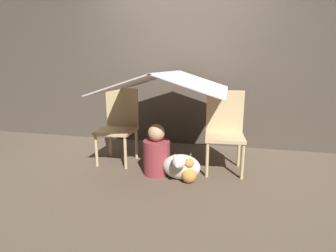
% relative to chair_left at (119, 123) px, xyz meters
% --- Properties ---
extents(ground_plane, '(8.80, 8.80, 0.00)m').
position_rel_chair_left_xyz_m(ground_plane, '(0.66, -0.15, -0.50)').
color(ground_plane, brown).
extents(wall_back, '(7.00, 0.05, 2.50)m').
position_rel_chair_left_xyz_m(wall_back, '(0.66, 0.95, 0.75)').
color(wall_back, '#4C4238').
rests_on(wall_back, ground_plane).
extents(chair_left, '(0.44, 0.44, 0.92)m').
position_rel_chair_left_xyz_m(chair_left, '(0.00, 0.00, 0.00)').
color(chair_left, '#D1B27F').
rests_on(chair_left, ground_plane).
extents(chair_right, '(0.46, 0.46, 0.92)m').
position_rel_chair_left_xyz_m(chair_right, '(1.32, -0.00, 0.00)').
color(chair_right, '#D1B27F').
rests_on(chair_right, ground_plane).
extents(sheet_canopy, '(1.33, 1.47, 0.22)m').
position_rel_chair_left_xyz_m(sheet_canopy, '(0.66, -0.08, 0.54)').
color(sheet_canopy, silver).
extents(person_front, '(0.30, 0.30, 0.58)m').
position_rel_chair_left_xyz_m(person_front, '(0.59, -0.32, -0.26)').
color(person_front, maroon).
rests_on(person_front, ground_plane).
extents(dog, '(0.41, 0.36, 0.34)m').
position_rel_chair_left_xyz_m(dog, '(0.89, -0.43, -0.34)').
color(dog, silver).
rests_on(dog, ground_plane).
extents(plush_toy, '(0.17, 0.17, 0.27)m').
position_rel_chair_left_xyz_m(plush_toy, '(0.98, -0.48, -0.39)').
color(plush_toy, '#D88C3F').
rests_on(plush_toy, ground_plane).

